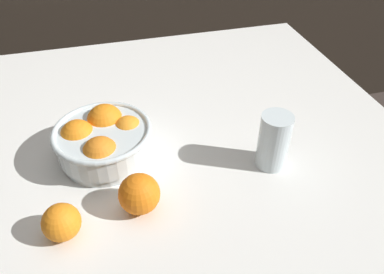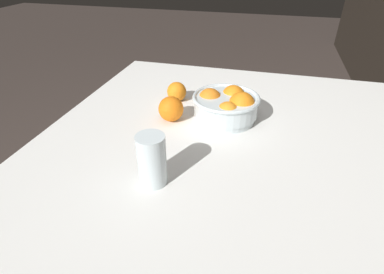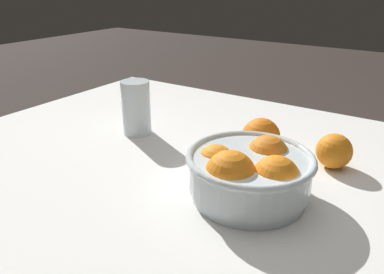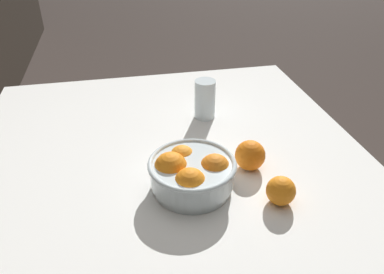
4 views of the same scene
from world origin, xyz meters
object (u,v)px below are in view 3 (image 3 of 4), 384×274
Objects in this scene: orange_loose_near_bowl at (334,151)px; juice_glass at (136,109)px; fruit_bowl at (249,173)px; orange_loose_front at (261,137)px.

juice_glass is at bearing 10.01° from orange_loose_near_bowl.
orange_loose_near_bowl is (-0.44, -0.08, -0.03)m from juice_glass.
orange_loose_near_bowl is at bearing -169.99° from juice_glass.
fruit_bowl is 1.67× the size of juice_glass.
juice_glass is 0.30m from orange_loose_front.
orange_loose_front is at bearing -170.05° from juice_glass.
juice_glass reaches higher than fruit_bowl.
orange_loose_near_bowl is (-0.09, -0.19, -0.01)m from fruit_bowl.
orange_loose_front is (0.14, 0.03, 0.01)m from orange_loose_near_bowl.
orange_loose_front is at bearing 10.14° from orange_loose_near_bowl.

